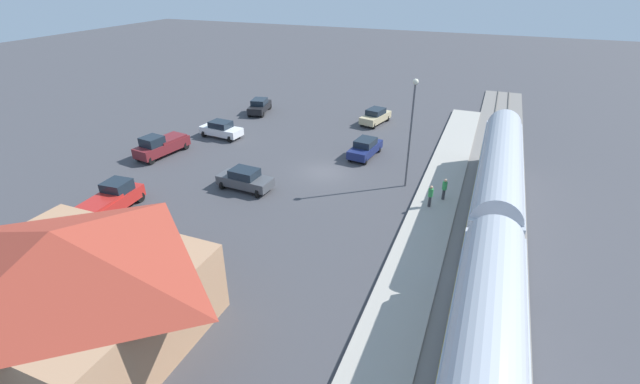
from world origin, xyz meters
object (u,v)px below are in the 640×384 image
at_px(sedan_navy, 365,148).
at_px(sedan_black, 260,106).
at_px(pickup_maroon, 161,145).
at_px(pickup_red, 110,200).
at_px(station_building, 67,284).
at_px(pedestrian_on_platform, 430,195).
at_px(sedan_tan, 375,116).
at_px(sedan_white, 221,129).
at_px(sedan_charcoal, 245,179).
at_px(light_pole_near_platform, 412,123).
at_px(pedestrian_waiting_far, 444,188).

height_order(sedan_navy, sedan_black, same).
height_order(pickup_maroon, pickup_red, same).
bearing_deg(station_building, pickup_maroon, -59.10).
distance_m(pedestrian_on_platform, pickup_maroon, 25.59).
bearing_deg(sedan_black, sedan_tan, -174.42).
height_order(sedan_tan, sedan_white, same).
height_order(pickup_red, sedan_white, pickup_red).
bearing_deg(pickup_red, sedan_navy, -129.20).
bearing_deg(sedan_white, sedan_charcoal, 132.06).
height_order(station_building, sedan_tan, station_building).
height_order(pickup_maroon, light_pole_near_platform, light_pole_near_platform).
bearing_deg(pickup_maroon, sedan_tan, -134.05).
relative_size(pedestrian_on_platform, pickup_red, 0.31).
bearing_deg(sedan_white, pedestrian_on_platform, 162.11).
height_order(sedan_black, sedan_white, same).
distance_m(pedestrian_on_platform, pickup_red, 23.37).
height_order(sedan_charcoal, sedan_tan, same).
xyz_separation_m(sedan_charcoal, sedan_tan, (-5.27, -20.17, 0.00)).
relative_size(sedan_navy, light_pole_near_platform, 0.53).
bearing_deg(sedan_tan, sedan_white, 37.25).
distance_m(pickup_maroon, sedan_charcoal, 11.60).
bearing_deg(pickup_red, pedestrian_waiting_far, -154.34).
bearing_deg(station_building, pedestrian_on_platform, -126.03).
height_order(pickup_maroon, sedan_tan, pickup_maroon).
relative_size(pickup_maroon, sedan_navy, 1.20).
height_order(pickup_maroon, sedan_charcoal, pickup_maroon).
height_order(pedestrian_waiting_far, sedan_black, pedestrian_waiting_far).
relative_size(pickup_maroon, pickup_red, 1.02).
bearing_deg(light_pole_near_platform, pedestrian_on_platform, 126.73).
distance_m(pickup_maroon, sedan_black, 15.68).
bearing_deg(sedan_charcoal, sedan_black, -63.99).
height_order(sedan_navy, pickup_red, pickup_red).
bearing_deg(station_building, pedestrian_waiting_far, -125.43).
bearing_deg(pickup_red, station_building, 129.08).
distance_m(sedan_navy, sedan_black, 18.28).
xyz_separation_m(sedan_navy, sedan_black, (16.17, -8.51, 0.00)).
bearing_deg(sedan_white, sedan_navy, -177.59).
relative_size(station_building, sedan_tan, 2.46).
relative_size(pedestrian_on_platform, light_pole_near_platform, 0.19).
bearing_deg(pickup_maroon, pedestrian_waiting_far, -178.99).
xyz_separation_m(pickup_maroon, sedan_black, (-1.99, -15.55, -0.15)).
bearing_deg(sedan_navy, sedan_charcoal, 55.58).
distance_m(sedan_black, sedan_white, 9.19).
height_order(pedestrian_on_platform, sedan_tan, pedestrian_on_platform).
xyz_separation_m(pedestrian_waiting_far, pickup_red, (22.29, 10.71, -0.25)).
bearing_deg(sedan_tan, station_building, 83.00).
bearing_deg(sedan_navy, pickup_red, 50.80).
height_order(station_building, pickup_red, station_building).
relative_size(pickup_maroon, sedan_tan, 1.17).
relative_size(sedan_tan, pickup_red, 0.87).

